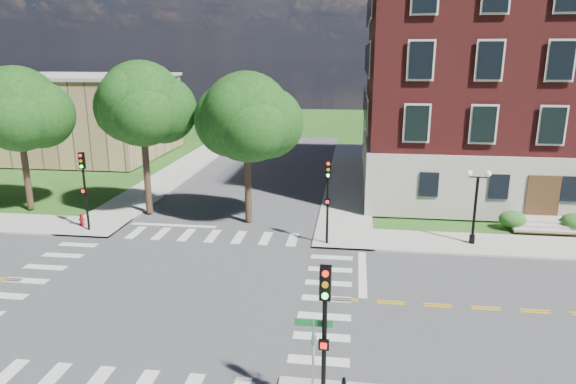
# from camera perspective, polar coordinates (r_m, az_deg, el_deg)

# --- Properties ---
(ground) EXTENTS (160.00, 160.00, 0.00)m
(ground) POSITION_cam_1_polar(r_m,az_deg,el_deg) (24.66, -12.94, -10.52)
(ground) COLOR #285016
(ground) RESTS_ON ground
(road_ew) EXTENTS (90.00, 12.00, 0.01)m
(road_ew) POSITION_cam_1_polar(r_m,az_deg,el_deg) (24.66, -12.94, -10.51)
(road_ew) COLOR #3D3D3F
(road_ew) RESTS_ON ground
(road_ns) EXTENTS (12.00, 90.00, 0.01)m
(road_ns) POSITION_cam_1_polar(r_m,az_deg,el_deg) (24.65, -12.94, -10.51)
(road_ns) COLOR #3D3D3F
(road_ns) RESTS_ON ground
(sidewalk_ne) EXTENTS (34.00, 34.00, 0.12)m
(sidewalk_ne) POSITION_cam_1_polar(r_m,az_deg,el_deg) (38.27, 18.00, -1.49)
(sidewalk_ne) COLOR #9E9B93
(sidewalk_ne) RESTS_ON ground
(sidewalk_nw) EXTENTS (34.00, 34.00, 0.12)m
(sidewalk_nw) POSITION_cam_1_polar(r_m,az_deg,el_deg) (44.38, -24.87, 0.07)
(sidewalk_nw) COLOR #9E9B93
(sidewalk_nw) RESTS_ON ground
(crosswalk_east) EXTENTS (2.20, 10.20, 0.02)m
(crosswalk_east) POSITION_cam_1_polar(r_m,az_deg,el_deg) (23.27, 4.30, -11.77)
(crosswalk_east) COLOR silver
(crosswalk_east) RESTS_ON ground
(stop_bar_east) EXTENTS (0.40, 5.50, 0.00)m
(stop_bar_east) POSITION_cam_1_polar(r_m,az_deg,el_deg) (25.97, 8.26, -8.92)
(stop_bar_east) COLOR silver
(stop_bar_east) RESTS_ON ground
(main_building) EXTENTS (30.60, 22.40, 16.50)m
(main_building) POSITION_cam_1_polar(r_m,az_deg,el_deg) (45.61, 28.28, 10.63)
(main_building) COLOR #A4A091
(main_building) RESTS_ON ground
(secondary_building) EXTENTS (20.40, 15.40, 8.30)m
(secondary_building) POSITION_cam_1_polar(r_m,az_deg,el_deg) (59.38, -23.36, 7.87)
(secondary_building) COLOR #8C6F4D
(secondary_building) RESTS_ON ground
(tree_b) EXTENTS (5.63, 5.63, 9.68)m
(tree_b) POSITION_cam_1_polar(r_m,az_deg,el_deg) (38.60, -27.83, 8.13)
(tree_b) COLOR #2F1F17
(tree_b) RESTS_ON ground
(tree_c) EXTENTS (5.48, 5.48, 10.04)m
(tree_c) POSITION_cam_1_polar(r_m,az_deg,el_deg) (34.52, -15.95, 9.37)
(tree_c) COLOR #2F1F17
(tree_c) RESTS_ON ground
(tree_d) EXTENTS (5.52, 5.52, 9.43)m
(tree_d) POSITION_cam_1_polar(r_m,az_deg,el_deg) (31.67, -4.62, 8.29)
(tree_d) COLOR #2F1F17
(tree_d) RESTS_ON ground
(traffic_signal_se) EXTENTS (0.33, 0.37, 4.80)m
(traffic_signal_se) POSITION_cam_1_polar(r_m,az_deg,el_deg) (14.90, 4.08, -14.38)
(traffic_signal_se) COLOR black
(traffic_signal_se) RESTS_ON ground
(traffic_signal_ne) EXTENTS (0.33, 0.37, 4.80)m
(traffic_signal_ne) POSITION_cam_1_polar(r_m,az_deg,el_deg) (28.38, 4.45, 0.12)
(traffic_signal_ne) COLOR black
(traffic_signal_ne) RESTS_ON ground
(traffic_signal_nw) EXTENTS (0.32, 0.36, 4.80)m
(traffic_signal_nw) POSITION_cam_1_polar(r_m,az_deg,el_deg) (32.84, -21.73, 1.14)
(traffic_signal_nw) COLOR black
(traffic_signal_nw) RESTS_ON ground
(twin_lamp_west) EXTENTS (1.36, 0.36, 4.23)m
(twin_lamp_west) POSITION_cam_1_polar(r_m,az_deg,el_deg) (30.32, 20.13, -1.10)
(twin_lamp_west) COLOR black
(twin_lamp_west) RESTS_ON ground
(street_sign_pole) EXTENTS (1.10, 1.10, 3.10)m
(street_sign_pole) POSITION_cam_1_polar(r_m,az_deg,el_deg) (15.45, 2.84, -16.97)
(street_sign_pole) COLOR gray
(street_sign_pole) RESTS_ON ground
(fire_hydrant) EXTENTS (0.35, 0.35, 0.75)m
(fire_hydrant) POSITION_cam_1_polar(r_m,az_deg,el_deg) (34.56, -21.94, -2.91)
(fire_hydrant) COLOR #A60C14
(fire_hydrant) RESTS_ON ground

